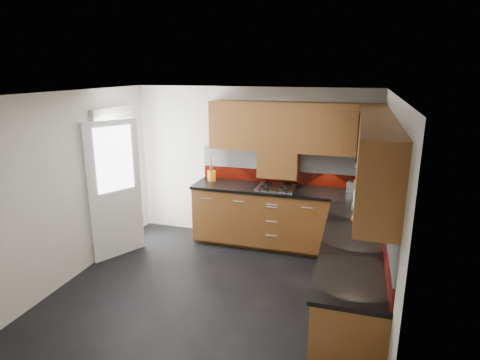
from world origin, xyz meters
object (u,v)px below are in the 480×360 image
(utensil_pot, at_px, (212,174))
(toaster, at_px, (356,187))
(gas_hob, at_px, (276,187))
(food_processor, at_px, (361,197))

(utensil_pot, distance_m, toaster, 2.21)
(gas_hob, bearing_deg, food_processor, -23.33)
(toaster, bearing_deg, utensil_pot, 179.18)
(utensil_pot, distance_m, food_processor, 2.37)
(toaster, height_order, food_processor, food_processor)
(gas_hob, xyz_separation_m, food_processor, (1.21, -0.52, 0.13))
(gas_hob, height_order, food_processor, food_processor)
(toaster, distance_m, food_processor, 0.64)
(gas_hob, relative_size, food_processor, 1.81)
(gas_hob, height_order, toaster, toaster)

